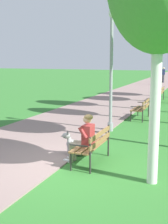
# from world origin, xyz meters

# --- Properties ---
(ground_plane) EXTENTS (120.00, 120.00, 0.00)m
(ground_plane) POSITION_xyz_m (0.00, 0.00, 0.00)
(ground_plane) COLOR #33752D
(paved_path) EXTENTS (3.95, 60.00, 0.04)m
(paved_path) POSITION_xyz_m (-2.08, 24.00, 0.02)
(paved_path) COLOR gray
(paved_path) RESTS_ON ground
(park_bench_near) EXTENTS (0.55, 1.50, 0.85)m
(park_bench_near) POSITION_xyz_m (0.48, 0.52, 0.51)
(park_bench_near) COLOR olive
(park_bench_near) RESTS_ON ground
(park_bench_mid) EXTENTS (0.55, 1.50, 0.85)m
(park_bench_mid) POSITION_xyz_m (0.49, 6.54, 0.51)
(park_bench_mid) COLOR olive
(park_bench_mid) RESTS_ON ground
(park_bench_far) EXTENTS (0.55, 1.50, 0.85)m
(park_bench_far) POSITION_xyz_m (0.37, 12.55, 0.51)
(park_bench_far) COLOR olive
(park_bench_far) RESTS_ON ground
(person_seated_on_near_bench) EXTENTS (0.74, 0.49, 1.25)m
(person_seated_on_near_bench) POSITION_xyz_m (0.27, 0.43, 0.68)
(person_seated_on_near_bench) COLOR gray
(person_seated_on_near_bench) RESTS_ON ground
(dog_grey) EXTENTS (0.76, 0.49, 0.71)m
(dog_grey) POSITION_xyz_m (-0.17, 0.89, 0.26)
(dog_grey) COLOR gray
(dog_grey) RESTS_ON ground
(lamp_post_near) EXTENTS (0.24, 0.24, 4.25)m
(lamp_post_near) POSITION_xyz_m (-0.12, 3.96, 2.20)
(lamp_post_near) COLOR gray
(lamp_post_near) RESTS_ON ground
(pedestrian_distant) EXTENTS (0.32, 0.22, 1.65)m
(pedestrian_distant) POSITION_xyz_m (-1.72, 23.88, 0.84)
(pedestrian_distant) COLOR #383842
(pedestrian_distant) RESTS_ON ground
(pedestrian_further_distant) EXTENTS (0.32, 0.22, 1.65)m
(pedestrian_further_distant) POSITION_xyz_m (-1.24, 26.81, 0.84)
(pedestrian_further_distant) COLOR #383842
(pedestrian_further_distant) RESTS_ON ground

